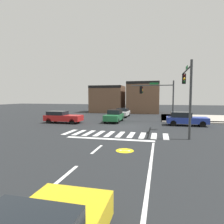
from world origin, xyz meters
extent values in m
plane|color=#232628|center=(0.00, 0.00, 0.00)|extent=(120.00, 120.00, 0.00)
cube|color=silver|center=(-4.20, -4.50, 0.00)|extent=(0.44, 2.62, 0.01)
cube|color=silver|center=(-3.27, -4.50, 0.00)|extent=(0.44, 2.62, 0.01)
cube|color=silver|center=(-2.33, -4.50, 0.00)|extent=(0.44, 2.62, 0.01)
cube|color=silver|center=(-1.40, -4.50, 0.00)|extent=(0.44, 2.62, 0.01)
cube|color=silver|center=(-0.47, -4.50, 0.00)|extent=(0.44, 2.62, 0.01)
cube|color=silver|center=(0.47, -4.50, 0.00)|extent=(0.44, 2.62, 0.01)
cube|color=silver|center=(1.40, -4.50, 0.00)|extent=(0.44, 2.62, 0.01)
cube|color=silver|center=(2.33, -4.50, 0.00)|extent=(0.44, 2.62, 0.01)
cube|color=silver|center=(3.27, -4.50, 0.00)|extent=(0.44, 2.62, 0.01)
cube|color=silver|center=(4.20, -4.50, 0.00)|extent=(0.44, 2.62, 0.01)
cube|color=white|center=(0.00, -6.50, 0.00)|extent=(6.80, 0.50, 0.01)
cube|color=white|center=(0.00, -9.50, 0.00)|extent=(0.16, 2.00, 0.01)
cube|color=white|center=(0.00, -13.50, 0.00)|extent=(0.16, 2.00, 0.01)
cylinder|color=yellow|center=(1.70, -9.42, 0.00)|extent=(1.07, 1.07, 0.01)
cylinder|color=white|center=(1.46, -9.42, 0.01)|extent=(0.17, 0.17, 0.00)
cylinder|color=white|center=(1.95, -9.42, 0.01)|extent=(0.17, 0.17, 0.00)
cube|color=white|center=(1.70, -9.42, 0.01)|extent=(0.48, 0.04, 0.00)
cube|color=#B2AA9E|center=(9.00, 5.20, 0.07)|extent=(10.00, 1.60, 0.15)
cube|color=#B2AA9E|center=(4.80, 10.00, 0.07)|extent=(1.60, 10.00, 0.15)
cube|color=#B2AA9E|center=(9.00, 10.00, 0.07)|extent=(10.00, 10.00, 0.15)
cube|color=brown|center=(-6.77, 18.77, 2.70)|extent=(6.46, 5.54, 5.40)
cube|color=black|center=(-6.77, 16.20, 5.15)|extent=(6.46, 0.50, 0.50)
cube|color=brown|center=(0.56, 19.35, 3.04)|extent=(6.13, 6.69, 6.08)
cube|color=black|center=(0.56, 16.20, 5.83)|extent=(6.13, 0.50, 0.50)
cylinder|color=#383A3D|center=(5.31, 5.02, 2.60)|extent=(0.18, 0.18, 5.20)
cylinder|color=#383A3D|center=(2.69, 5.02, 4.64)|extent=(5.25, 0.12, 0.12)
cube|color=black|center=(1.30, 5.02, 4.06)|extent=(0.32, 0.32, 0.95)
sphere|color=#470A0A|center=(1.47, 5.02, 4.36)|extent=(0.22, 0.22, 0.22)
sphere|color=orange|center=(1.47, 5.02, 4.06)|extent=(0.22, 0.22, 0.22)
sphere|color=#0C3814|center=(1.47, 5.02, 3.77)|extent=(0.22, 0.22, 0.22)
cube|color=#197233|center=(2.95, 5.02, 4.86)|extent=(1.10, 0.03, 0.24)
cylinder|color=#383A3D|center=(5.86, -5.28, 2.94)|extent=(0.18, 0.18, 5.88)
cylinder|color=#383A3D|center=(5.86, -2.36, 5.45)|extent=(0.12, 5.84, 0.12)
cube|color=black|center=(5.86, -0.85, 4.88)|extent=(0.32, 0.32, 0.95)
sphere|color=#470A0A|center=(5.86, -1.02, 5.17)|extent=(0.22, 0.22, 0.22)
sphere|color=orange|center=(5.86, -1.02, 4.88)|extent=(0.22, 0.22, 0.22)
sphere|color=#0C3814|center=(5.86, -1.02, 4.58)|extent=(0.22, 0.22, 0.22)
cube|color=#197233|center=(5.86, -2.65, 5.67)|extent=(0.03, 1.10, 0.24)
cube|color=#23389E|center=(6.63, 2.28, 0.61)|extent=(4.33, 1.92, 0.65)
cube|color=black|center=(6.00, 2.28, 1.22)|extent=(2.14, 1.69, 0.56)
cylinder|color=black|center=(8.10, 3.13, 0.32)|extent=(0.64, 0.22, 0.64)
cylinder|color=black|center=(8.10, 1.43, 0.32)|extent=(0.64, 0.22, 0.64)
cylinder|color=black|center=(5.16, 3.13, 0.32)|extent=(0.64, 0.22, 0.64)
cylinder|color=black|center=(5.16, 1.43, 0.32)|extent=(0.64, 0.22, 0.64)
cylinder|color=black|center=(0.90, -16.88, 0.33)|extent=(0.22, 0.66, 0.66)
cube|color=red|center=(-7.64, 1.03, 0.63)|extent=(4.45, 1.89, 0.68)
cube|color=black|center=(-8.45, 1.03, 1.20)|extent=(2.18, 1.66, 0.46)
cylinder|color=black|center=(-6.13, 1.87, 0.32)|extent=(0.65, 0.22, 0.65)
cylinder|color=black|center=(-6.13, 0.20, 0.32)|extent=(0.65, 0.22, 0.65)
cylinder|color=black|center=(-9.15, 1.87, 0.32)|extent=(0.65, 0.22, 0.65)
cylinder|color=black|center=(-9.15, 0.20, 0.32)|extent=(0.65, 0.22, 0.65)
cube|color=white|center=(-2.07, 9.98, 0.59)|extent=(1.92, 4.17, 0.58)
cube|color=black|center=(-2.07, 10.32, 1.12)|extent=(1.69, 2.17, 0.49)
cylinder|color=black|center=(-1.22, 8.57, 0.34)|extent=(0.22, 0.68, 0.68)
cylinder|color=black|center=(-2.92, 8.57, 0.34)|extent=(0.22, 0.68, 0.68)
cylinder|color=black|center=(-1.22, 11.40, 0.34)|extent=(0.22, 0.68, 0.68)
cylinder|color=black|center=(-2.92, 11.40, 0.34)|extent=(0.22, 0.68, 0.68)
cube|color=#1E6638|center=(-1.88, 3.32, 0.63)|extent=(1.78, 4.14, 0.68)
cube|color=black|center=(-1.88, 3.87, 1.25)|extent=(1.57, 2.04, 0.55)
cylinder|color=black|center=(-1.10, 1.92, 0.33)|extent=(0.22, 0.65, 0.65)
cylinder|color=black|center=(-2.66, 1.92, 0.33)|extent=(0.22, 0.65, 0.65)
cylinder|color=black|center=(-1.10, 4.73, 0.33)|extent=(0.22, 0.65, 0.65)
cylinder|color=black|center=(-2.66, 4.73, 0.33)|extent=(0.22, 0.65, 0.65)
camera|label=1|loc=(3.65, -20.72, 3.18)|focal=31.63mm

